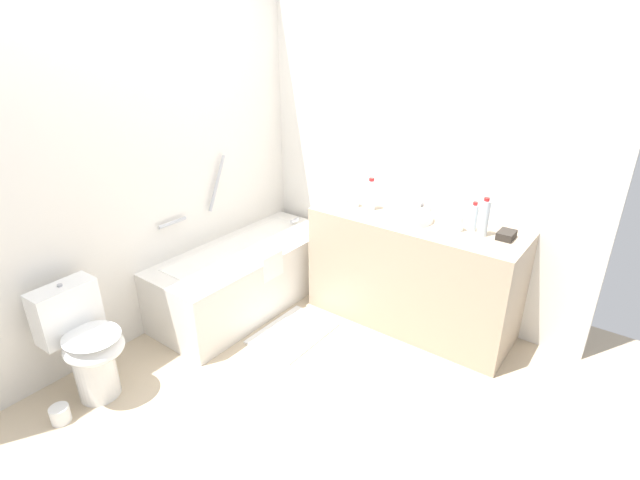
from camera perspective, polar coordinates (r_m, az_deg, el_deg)
ground_plane at (r=3.15m, az=-4.86°, el=-17.98°), size 4.02×4.02×0.00m
wall_back_tiled at (r=3.47m, az=-22.12°, el=7.98°), size 3.42×0.10×2.49m
wall_right_mirror at (r=3.74m, az=10.69°, el=10.40°), size 0.10×2.90×2.49m
bathtub at (r=3.93m, az=-8.73°, el=-4.02°), size 1.58×0.65×1.19m
toilet at (r=3.25m, az=-26.35°, el=-10.96°), size 0.38×0.51×0.73m
vanity_counter at (r=3.65m, az=10.96°, el=-3.84°), size 0.56×1.54×0.85m
sink_basin at (r=3.46m, az=10.60°, el=2.78°), size 0.35×0.35×0.05m
sink_faucet at (r=3.63m, az=12.06°, el=3.84°), size 0.12×0.15×0.07m
water_bottle_0 at (r=3.34m, az=17.92°, el=2.57°), size 0.06×0.06×0.21m
water_bottle_1 at (r=3.28m, az=19.08°, el=2.53°), size 0.07×0.07×0.26m
water_bottle_2 at (r=3.59m, az=6.13°, el=5.41°), size 0.07×0.07×0.24m
drinking_glass_0 at (r=3.33m, az=16.19°, el=1.91°), size 0.07×0.07×0.10m
drinking_glass_1 at (r=3.66m, az=4.08°, el=4.74°), size 0.08×0.08×0.09m
amenity_basket at (r=3.32m, az=21.45°, el=0.57°), size 0.14×0.10×0.05m
soap_dish at (r=3.80m, az=3.13°, el=4.95°), size 0.09×0.06×0.02m
bath_mat at (r=3.65m, az=-3.25°, el=-11.06°), size 0.62×0.43×0.01m
toilet_paper_roll at (r=3.31m, az=-28.72°, el=-17.86°), size 0.11×0.11×0.10m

